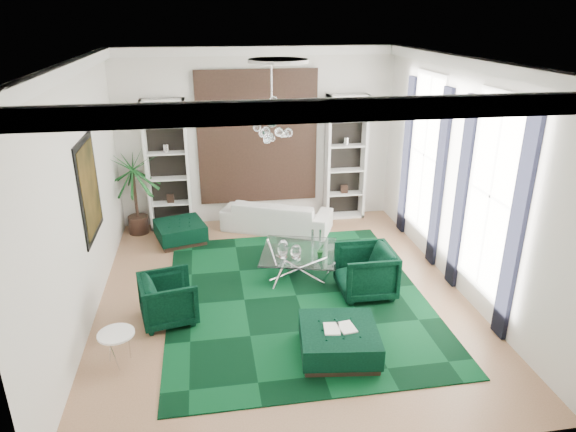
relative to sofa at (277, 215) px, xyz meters
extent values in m
cube|color=#A57A57|center=(-0.31, -2.77, -0.35)|extent=(6.00, 7.00, 0.02)
cube|color=white|center=(-0.31, -2.77, 3.47)|extent=(6.00, 7.00, 0.02)
cube|color=silver|center=(-0.31, 0.74, 1.56)|extent=(6.00, 0.02, 3.80)
cube|color=silver|center=(-0.31, -6.28, 1.56)|extent=(6.00, 0.02, 3.80)
cube|color=silver|center=(-3.32, -2.77, 1.56)|extent=(0.02, 7.00, 3.80)
cube|color=silver|center=(2.70, -2.77, 1.56)|extent=(0.02, 7.00, 3.80)
cylinder|color=white|center=(-0.31, -2.47, 3.43)|extent=(0.90, 0.90, 0.05)
cube|color=black|center=(-0.31, 0.69, 1.56)|extent=(2.50, 0.06, 2.80)
cube|color=black|center=(-3.28, -2.17, 1.51)|extent=(0.04, 1.30, 1.60)
cube|color=white|center=(2.68, -3.67, 1.56)|extent=(0.03, 1.10, 2.90)
cube|color=black|center=(2.65, -4.45, 1.31)|extent=(0.07, 0.30, 3.25)
cube|color=black|center=(2.65, -2.89, 1.31)|extent=(0.07, 0.30, 3.25)
cube|color=white|center=(2.68, -1.27, 1.56)|extent=(0.03, 1.10, 2.90)
cube|color=black|center=(2.65, -2.05, 1.31)|extent=(0.07, 0.30, 3.25)
cube|color=black|center=(2.65, -0.49, 1.31)|extent=(0.07, 0.30, 3.25)
cube|color=black|center=(-0.09, -2.87, -0.33)|extent=(4.20, 5.00, 0.02)
imported|color=silver|center=(0.00, 0.00, 0.00)|extent=(2.48, 1.79, 0.68)
imported|color=black|center=(-2.14, -3.24, 0.04)|extent=(0.97, 0.95, 0.75)
imported|color=black|center=(1.06, -2.95, 0.08)|extent=(0.92, 0.90, 0.83)
cube|color=black|center=(-2.06, -0.29, -0.13)|extent=(1.15, 1.15, 0.41)
cube|color=black|center=(0.21, -4.51, -0.13)|extent=(1.18, 1.18, 0.42)
cube|color=white|center=(0.21, -4.51, 0.10)|extent=(0.44, 0.29, 0.03)
cylinder|color=white|center=(-2.76, -4.21, -0.10)|extent=(0.61, 0.61, 0.47)
imported|color=#164E1E|center=(0.43, -2.35, 0.24)|extent=(0.17, 0.15, 0.25)
camera|label=1|loc=(-1.44, -10.24, 4.10)|focal=32.00mm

